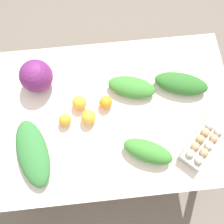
{
  "coord_description": "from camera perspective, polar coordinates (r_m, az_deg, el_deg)",
  "views": [
    {
      "loc": [
        0.05,
        0.43,
        2.1
      ],
      "look_at": [
        0.0,
        0.0,
        0.77
      ],
      "focal_mm": 40.0,
      "sensor_mm": 36.0,
      "label": 1
    }
  ],
  "objects": [
    {
      "name": "ground_plane",
      "position": [
        2.14,
        -0.0,
        -6.39
      ],
      "size": [
        8.0,
        8.0,
        0.0
      ],
      "primitive_type": "plane",
      "color": "#70665B"
    },
    {
      "name": "dining_table",
      "position": [
        1.51,
        -0.0,
        -1.33
      ],
      "size": [
        1.41,
        0.93,
        0.75
      ],
      "color": "silver",
      "rests_on": "ground_plane"
    },
    {
      "name": "cabbage_purple",
      "position": [
        1.47,
        -16.95,
        7.87
      ],
      "size": [
        0.18,
        0.18,
        0.18
      ],
      "primitive_type": "sphere",
      "color": "#6B2366",
      "rests_on": "dining_table"
    },
    {
      "name": "egg_carton",
      "position": [
        1.42,
        20.05,
        -6.71
      ],
      "size": [
        0.28,
        0.28,
        0.09
      ],
      "rotation": [
        0.0,
        0.0,
        3.93
      ],
      "color": "#A8A8A3",
      "rests_on": "dining_table"
    },
    {
      "name": "greens_bunch_chard",
      "position": [
        1.39,
        -17.67,
        -8.88
      ],
      "size": [
        0.25,
        0.4,
        0.08
      ],
      "primitive_type": "ellipsoid",
      "rotation": [
        0.0,
        0.0,
        1.82
      ],
      "color": "#337538",
      "rests_on": "dining_table"
    },
    {
      "name": "greens_bunch_scallion",
      "position": [
        1.33,
        8.2,
        -8.9
      ],
      "size": [
        0.29,
        0.22,
        0.09
      ],
      "primitive_type": "ellipsoid",
      "rotation": [
        0.0,
        0.0,
        5.84
      ],
      "color": "#3D8433",
      "rests_on": "dining_table"
    },
    {
      "name": "greens_bunch_kale",
      "position": [
        1.49,
        15.52,
        6.31
      ],
      "size": [
        0.33,
        0.22,
        0.09
      ],
      "primitive_type": "ellipsoid",
      "rotation": [
        0.0,
        0.0,
        5.97
      ],
      "color": "#2D6B28",
      "rests_on": "dining_table"
    },
    {
      "name": "greens_bunch_beet_tops",
      "position": [
        1.44,
        4.51,
        5.71
      ],
      "size": [
        0.3,
        0.2,
        0.08
      ],
      "primitive_type": "ellipsoid",
      "rotation": [
        0.0,
        0.0,
        5.97
      ],
      "color": "#3D8433",
      "rests_on": "dining_table"
    },
    {
      "name": "orange_0",
      "position": [
        1.38,
        -5.44,
        -1.18
      ],
      "size": [
        0.08,
        0.08,
        0.08
      ],
      "primitive_type": "sphere",
      "color": "#F9A833",
      "rests_on": "dining_table"
    },
    {
      "name": "orange_1",
      "position": [
        1.4,
        -10.72,
        -1.83
      ],
      "size": [
        0.07,
        0.07,
        0.07
      ],
      "primitive_type": "sphere",
      "color": "orange",
      "rests_on": "dining_table"
    },
    {
      "name": "orange_2",
      "position": [
        1.41,
        -7.5,
        2.15
      ],
      "size": [
        0.08,
        0.08,
        0.08
      ],
      "primitive_type": "sphere",
      "color": "#F9A833",
      "rests_on": "dining_table"
    },
    {
      "name": "orange_3",
      "position": [
        1.4,
        -1.45,
        2.21
      ],
      "size": [
        0.07,
        0.07,
        0.07
      ],
      "primitive_type": "sphere",
      "color": "orange",
      "rests_on": "dining_table"
    }
  ]
}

